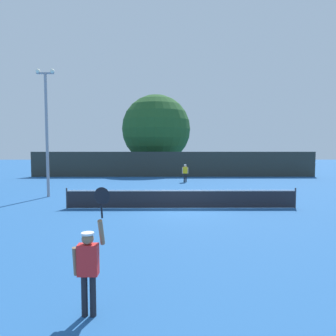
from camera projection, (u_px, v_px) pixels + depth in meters
The scene contains 9 objects.
ground_plane at pixel (181, 208), 16.21m from camera, with size 120.00×120.00×0.00m, color #235693.
tennis_net at pixel (181, 199), 16.18m from camera, with size 12.00×0.08×1.07m.
perimeter_fence at pixel (174, 164), 33.00m from camera, with size 30.21×0.12×2.66m, color #2D332D.
player_serving at pixel (89, 261), 5.86m from camera, with size 0.68×0.39×2.46m.
player_receiving at pixel (185, 171), 28.00m from camera, with size 0.57×0.24×1.60m.
tennis_ball at pixel (217, 196), 20.08m from camera, with size 0.07×0.07×0.07m, color #CCE033.
light_pole at pixel (47, 125), 19.65m from camera, with size 1.18×0.28×8.07m.
large_tree at pixel (156, 129), 38.18m from camera, with size 8.39×8.39×9.54m.
parked_car_near at pixel (113, 166), 39.27m from camera, with size 2.30×4.36×1.69m.
Camera 1 is at (-0.80, -16.02, 3.23)m, focal length 33.24 mm.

